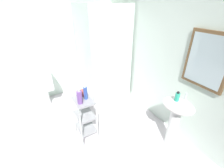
{
  "coord_description": "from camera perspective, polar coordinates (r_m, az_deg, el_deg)",
  "views": [
    {
      "loc": [
        1.65,
        -0.15,
        2.04
      ],
      "look_at": [
        -0.08,
        0.84,
        0.95
      ],
      "focal_mm": 24.5,
      "sensor_mm": 36.0,
      "label": 1
    }
  ],
  "objects": [
    {
      "name": "ground_plane",
      "position": [
        2.64,
        -16.54,
        -23.98
      ],
      "size": [
        4.2,
        4.2,
        0.02
      ],
      "primitive_type": "cube",
      "color": "silver"
    },
    {
      "name": "wall_back",
      "position": [
        2.7,
        20.37,
        10.02
      ],
      "size": [
        4.2,
        0.14,
        2.5
      ],
      "color": "silver",
      "rests_on": "ground_plane"
    },
    {
      "name": "wall_left",
      "position": [
        3.59,
        -27.2,
        12.99
      ],
      "size": [
        0.1,
        4.2,
        2.5
      ],
      "primitive_type": "cube",
      "color": "silver",
      "rests_on": "ground_plane"
    },
    {
      "name": "shower_stall",
      "position": [
        3.53,
        -3.85,
        2.17
      ],
      "size": [
        0.92,
        0.92,
        2.0
      ],
      "color": "white",
      "rests_on": "ground_plane"
    },
    {
      "name": "pedestal_sink",
      "position": [
        2.45,
        22.73,
        -10.45
      ],
      "size": [
        0.46,
        0.37,
        0.81
      ],
      "color": "white",
      "rests_on": "ground_plane"
    },
    {
      "name": "sink_faucet",
      "position": [
        2.39,
        25.82,
        -4.1
      ],
      "size": [
        0.03,
        0.03,
        0.1
      ],
      "primitive_type": "cylinder",
      "color": "silver",
      "rests_on": "pedestal_sink"
    },
    {
      "name": "toilet",
      "position": [
        3.58,
        -24.74,
        -3.02
      ],
      "size": [
        0.37,
        0.49,
        0.76
      ],
      "color": "white",
      "rests_on": "ground_plane"
    },
    {
      "name": "storage_cart",
      "position": [
        2.51,
        -10.13,
        -11.52
      ],
      "size": [
        0.38,
        0.28,
        0.74
      ],
      "color": "silver",
      "rests_on": "ground_plane"
    },
    {
      "name": "hand_soap_bottle",
      "position": [
        2.29,
        23.17,
        -4.41
      ],
      "size": [
        0.06,
        0.06,
        0.14
      ],
      "color": "#2DBC99",
      "rests_on": "pedestal_sink"
    },
    {
      "name": "conditioner_bottle_purple",
      "position": [
        2.21,
        -12.02,
        -4.71
      ],
      "size": [
        0.08,
        0.08,
        0.24
      ],
      "color": "#7F53A9",
      "rests_on": "storage_cart"
    },
    {
      "name": "shampoo_bottle_blue",
      "position": [
        2.29,
        -9.88,
        -3.17
      ],
      "size": [
        0.06,
        0.06,
        0.25
      ],
      "color": "#3555B2",
      "rests_on": "storage_cart"
    },
    {
      "name": "rinse_cup",
      "position": [
        2.41,
        -10.8,
        -3.2
      ],
      "size": [
        0.07,
        0.07,
        0.1
      ],
      "primitive_type": "cylinder",
      "color": "#B24742",
      "rests_on": "storage_cart"
    }
  ]
}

